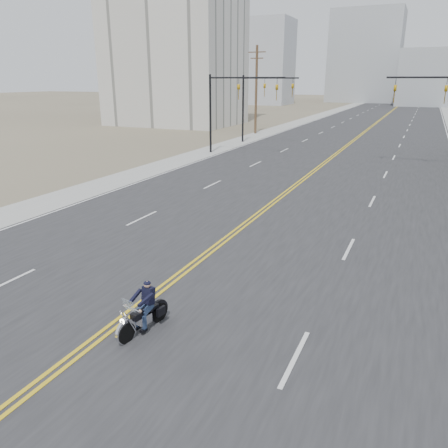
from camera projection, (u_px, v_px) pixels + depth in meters
name	position (u px, v px, depth m)	size (l,w,h in m)	color
ground_plane	(14.00, 404.00, 9.23)	(400.00, 400.00, 0.00)	#776D56
road	(377.00, 123.00, 69.75)	(20.00, 200.00, 0.01)	#303033
sidewalk_left	(306.00, 120.00, 74.26)	(3.00, 200.00, 0.01)	#A5A5A0
traffic_mast_left	(231.00, 99.00, 38.86)	(7.10, 0.26, 7.00)	black
traffic_mast_far	(258.00, 96.00, 45.93)	(6.10, 0.26, 7.00)	black
utility_pole_left	(256.00, 89.00, 53.91)	(2.20, 0.30, 10.50)	brown
apartment_block	(174.00, 18.00, 63.04)	(18.00, 14.00, 30.00)	silver
haze_bldg_a	(265.00, 62.00, 118.92)	(14.00, 12.00, 22.00)	#B7BCC6
haze_bldg_b	(436.00, 78.00, 111.96)	(18.00, 14.00, 14.00)	#ADB2B7
haze_bldg_d	(365.00, 57.00, 130.88)	(20.00, 15.00, 26.00)	#ADB2B7
haze_bldg_f	(236.00, 75.00, 138.71)	(12.00, 12.00, 16.00)	#ADB2B7
motorcyclist	(142.00, 308.00, 11.69)	(0.77, 1.81, 1.41)	black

